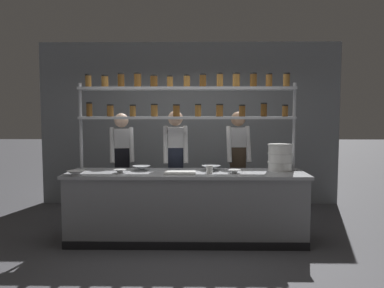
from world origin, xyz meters
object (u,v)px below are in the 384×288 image
chef_left (122,160)px  prep_bowl_center_back (142,168)px  prep_bowl_center_front (120,171)px  serving_cup_front (210,169)px  container_stack (280,157)px  chef_center (176,160)px  prep_bowl_far_left (76,173)px  spice_shelf_unit (187,104)px  prep_bowl_near_left (234,172)px  prep_bowl_near_right (211,168)px  chef_right (238,159)px  cutting_board (180,173)px

chef_left → prep_bowl_center_back: 0.75m
prep_bowl_center_front → serving_cup_front: bearing=0.4°
container_stack → prep_bowl_center_back: (-1.87, -0.01, -0.15)m
chef_center → prep_bowl_center_back: 0.62m
prep_bowl_far_left → serving_cup_front: (1.67, 0.23, 0.02)m
spice_shelf_unit → prep_bowl_near_left: spice_shelf_unit is taller
chef_left → container_stack: chef_left is taller
spice_shelf_unit → prep_bowl_near_right: 0.95m
chef_right → cutting_board: chef_right is taller
prep_bowl_far_left → prep_bowl_near_left: bearing=6.5°
spice_shelf_unit → chef_left: size_ratio=1.78×
prep_bowl_center_back → chef_center: bearing=45.5°
chef_left → chef_center: 0.86m
chef_center → cutting_board: chef_center is taller
chef_right → prep_bowl_far_left: 2.38m
prep_bowl_near_right → serving_cup_front: 0.23m
cutting_board → prep_bowl_center_back: (-0.53, 0.27, 0.02)m
container_stack → prep_bowl_near_left: bearing=-160.5°
cutting_board → prep_bowl_center_front: (-0.78, 0.04, 0.01)m
spice_shelf_unit → prep_bowl_near_left: (0.63, -0.42, -0.88)m
chef_left → prep_bowl_far_left: chef_left is taller
serving_cup_front → prep_bowl_far_left: bearing=-172.2°
chef_right → serving_cup_front: size_ratio=17.78×
container_stack → prep_bowl_far_left: size_ratio=1.57×
spice_shelf_unit → cutting_board: bearing=-99.2°
cutting_board → prep_bowl_center_front: bearing=176.7°
chef_left → chef_center: chef_center is taller
chef_right → prep_bowl_center_back: chef_right is taller
chef_left → chef_right: chef_right is taller
spice_shelf_unit → chef_right: spice_shelf_unit is taller
spice_shelf_unit → prep_bowl_near_right: bearing=-30.0°
container_stack → prep_bowl_center_back: bearing=-179.8°
chef_right → serving_cup_front: 0.96m
prep_bowl_center_back → prep_bowl_far_left: bearing=-149.6°
cutting_board → prep_bowl_center_back: bearing=153.6°
chef_center → prep_bowl_near_right: chef_center is taller
chef_center → chef_right: size_ratio=1.01×
chef_center → serving_cup_front: (0.48, -0.66, -0.04)m
prep_bowl_center_front → prep_bowl_center_back: (0.25, 0.22, 0.01)m
serving_cup_front → prep_bowl_center_front: bearing=-179.6°
chef_right → prep_bowl_far_left: chef_right is taller
chef_right → prep_bowl_near_left: size_ratio=10.32×
chef_right → serving_cup_front: (-0.46, -0.84, -0.03)m
container_stack → serving_cup_front: (-0.95, -0.22, -0.13)m
prep_bowl_center_back → spice_shelf_unit: bearing=18.4°
cutting_board → prep_bowl_far_left: bearing=-172.2°
chef_center → serving_cup_front: bearing=-59.1°
cutting_board → spice_shelf_unit: bearing=80.8°
prep_bowl_near_left → prep_bowl_near_right: bearing=142.4°
container_stack → prep_bowl_center_back: size_ratio=1.49×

